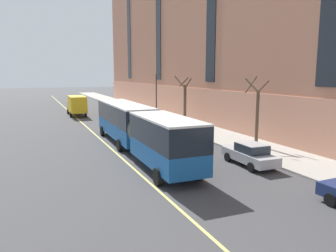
% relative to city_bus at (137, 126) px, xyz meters
% --- Properties ---
extents(ground_plane, '(260.00, 260.00, 0.00)m').
position_rel_city_bus_xyz_m(ground_plane, '(0.77, 1.07, -2.07)').
color(ground_plane, '#424244').
extents(sidewalk, '(4.88, 160.00, 0.15)m').
position_rel_city_bus_xyz_m(sidewalk, '(9.61, 4.07, -1.99)').
color(sidewalk, '#ADA89E').
rests_on(sidewalk, ground).
extents(city_bus, '(3.15, 19.48, 3.55)m').
position_rel_city_bus_xyz_m(city_bus, '(0.00, 0.00, 0.00)').
color(city_bus, '#19569E').
rests_on(city_bus, ground).
extents(parked_car_black_0, '(2.01, 4.41, 1.56)m').
position_rel_city_bus_xyz_m(parked_car_black_0, '(6.10, 4.11, -1.29)').
color(parked_car_black_0, black).
rests_on(parked_car_black_0, ground).
extents(parked_car_champagne_3, '(2.07, 4.65, 1.56)m').
position_rel_city_bus_xyz_m(parked_car_champagne_3, '(6.10, 14.24, -1.28)').
color(parked_car_champagne_3, '#BCAD89').
rests_on(parked_car_champagne_3, ground).
extents(parked_car_silver_4, '(1.99, 4.57, 1.56)m').
position_rel_city_bus_xyz_m(parked_car_silver_4, '(5.83, -6.76, -1.29)').
color(parked_car_silver_4, '#B7B7BC').
rests_on(parked_car_silver_4, ground).
extents(parked_car_darkgray_5, '(1.93, 4.24, 1.56)m').
position_rel_city_bus_xyz_m(parked_car_darkgray_5, '(5.92, 32.16, -1.29)').
color(parked_car_darkgray_5, '#4C4C51').
rests_on(parked_car_darkgray_5, ground).
extents(parked_car_champagne_6, '(2.07, 4.80, 1.56)m').
position_rel_city_bus_xyz_m(parked_car_champagne_6, '(5.86, 20.82, -1.28)').
color(parked_car_champagne_6, '#BCAD89').
rests_on(parked_car_champagne_6, ground).
extents(box_truck, '(2.45, 6.98, 2.97)m').
position_rel_city_bus_xyz_m(box_truck, '(-1.29, 25.11, -0.37)').
color(box_truck, gold).
rests_on(box_truck, ground).
extents(street_tree_mid_block, '(1.65, 1.91, 5.85)m').
position_rel_city_bus_xyz_m(street_tree_mid_block, '(9.74, -2.35, 0.94)').
color(street_tree_mid_block, brown).
rests_on(street_tree_mid_block, sidewalk).
extents(street_tree_far_uptown, '(1.82, 1.86, 5.82)m').
position_rel_city_bus_xyz_m(street_tree_far_uptown, '(9.74, 11.42, 0.92)').
color(street_tree_far_uptown, brown).
rests_on(street_tree_far_uptown, sidewalk).
extents(street_lamp, '(0.36, 1.48, 6.11)m').
position_rel_city_bus_xyz_m(street_lamp, '(7.77, 15.67, 1.89)').
color(street_lamp, '#2D2D30').
rests_on(street_lamp, sidewalk).
extents(fire_hydrant, '(0.42, 0.24, 0.72)m').
position_rel_city_bus_xyz_m(fire_hydrant, '(7.67, 20.47, -1.57)').
color(fire_hydrant, red).
rests_on(fire_hydrant, sidewalk).
extents(lane_centerline, '(0.16, 140.00, 0.01)m').
position_rel_city_bus_xyz_m(lane_centerline, '(-1.70, 4.07, -2.06)').
color(lane_centerline, '#E0D66B').
rests_on(lane_centerline, ground).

